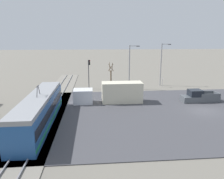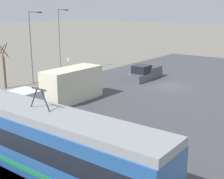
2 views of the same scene
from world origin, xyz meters
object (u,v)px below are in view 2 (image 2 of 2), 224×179
Objects in this scene: box_truck at (61,89)px; no_parking_sign at (68,64)px; pickup_truck at (144,74)px; light_rail_tram at (42,140)px; street_lamp_mid_block at (60,36)px; street_lamp_near_crossing at (32,42)px; street_tree at (4,68)px.

box_truck is 5.12× the size of no_parking_sign.
light_rail_tram is at bearing 107.66° from pickup_truck.
box_truck is at bearing 136.15° from street_lamp_mid_block.
street_lamp_mid_block is at bearing -7.53° from no_parking_sign.
pickup_truck is at bearing -170.08° from street_lamp_mid_block.
box_truck is 10.59m from street_lamp_near_crossing.
street_tree is at bearing -3.20° from box_truck.
light_rail_tram is at bearing 141.93° from street_lamp_near_crossing.
street_tree is (9.45, -0.53, 0.82)m from box_truck.
street_tree is at bearing 93.32° from no_parking_sign.
light_rail_tram is 28.43m from street_lamp_mid_block.
light_rail_tram is 1.80× the size of street_lamp_mid_block.
no_parking_sign is at bearing -47.65° from box_truck.
pickup_truck is 13.30m from street_lamp_mid_block.
box_truck is at bearing -49.01° from light_rail_tram.
light_rail_tram is 7.64× the size of no_parking_sign.
pickup_truck is 11.05m from no_parking_sign.
street_lamp_near_crossing is (-0.33, -3.71, 2.49)m from street_tree.
light_rail_tram is 1.49× the size of box_truck.
pickup_truck is 14.06m from street_lamp_near_crossing.
box_truck is 14.94m from no_parking_sign.
light_rail_tram is at bearing 151.02° from street_tree.
box_truck is 16.61m from street_lamp_mid_block.
light_rail_tram is 12.02m from box_truck.
light_rail_tram is at bearing 133.95° from street_lamp_mid_block.
light_rail_tram is 2.73× the size of pickup_truck.
box_truck is at bearing 132.35° from no_parking_sign.
light_rail_tram reaches higher than no_parking_sign.
light_rail_tram reaches higher than box_truck.
street_lamp_mid_block is (11.72, -11.26, 3.43)m from box_truck.
street_lamp_near_crossing is (9.12, -4.24, 3.31)m from box_truck.
street_lamp_near_crossing reaches higher than no_parking_sign.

